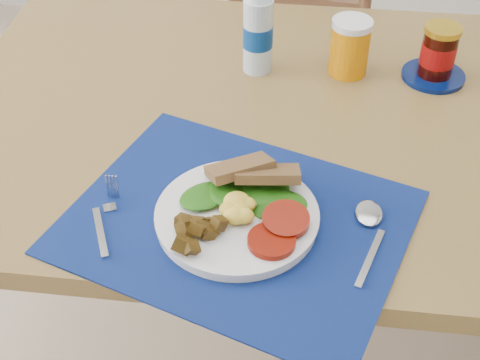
# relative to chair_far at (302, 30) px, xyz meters

# --- Properties ---
(table) EXTENTS (1.40, 0.90, 0.75)m
(table) POSITION_rel_chair_far_xyz_m (0.04, -0.69, 0.11)
(table) COLOR brown
(table) RESTS_ON ground
(chair_far) EXTENTS (0.45, 0.43, 1.09)m
(chair_far) POSITION_rel_chair_far_xyz_m (0.00, 0.00, 0.00)
(chair_far) COLOR #52311D
(chair_far) RESTS_ON ground
(placemat) EXTENTS (0.61, 0.54, 0.00)m
(placemat) POSITION_rel_chair_far_xyz_m (-0.06, -0.99, 0.20)
(placemat) COLOR #041133
(placemat) RESTS_ON table
(breakfast_plate) EXTENTS (0.25, 0.25, 0.06)m
(breakfast_plate) POSITION_rel_chair_far_xyz_m (-0.07, -1.00, 0.22)
(breakfast_plate) COLOR silver
(breakfast_plate) RESTS_ON placemat
(fork) EXTENTS (0.05, 0.15, 0.00)m
(fork) POSITION_rel_chair_far_xyz_m (-0.27, -1.01, 0.20)
(fork) COLOR #B2B5BA
(fork) RESTS_ON placemat
(spoon) EXTENTS (0.05, 0.18, 0.01)m
(spoon) POSITION_rel_chair_far_xyz_m (0.14, -0.99, 0.20)
(spoon) COLOR #B2B5BA
(spoon) RESTS_ON placemat
(water_bottle) EXTENTS (0.06, 0.06, 0.21)m
(water_bottle) POSITION_rel_chair_far_xyz_m (-0.08, -0.54, 0.29)
(water_bottle) COLOR #ADBFCC
(water_bottle) RESTS_ON table
(juice_glass) EXTENTS (0.08, 0.08, 0.11)m
(juice_glass) POSITION_rel_chair_far_xyz_m (0.11, -0.53, 0.25)
(juice_glass) COLOR orange
(juice_glass) RESTS_ON table
(jam_on_saucer) EXTENTS (0.13, 0.13, 0.11)m
(jam_on_saucer) POSITION_rel_chair_far_xyz_m (0.28, -0.53, 0.25)
(jam_on_saucer) COLOR #041348
(jam_on_saucer) RESTS_ON table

